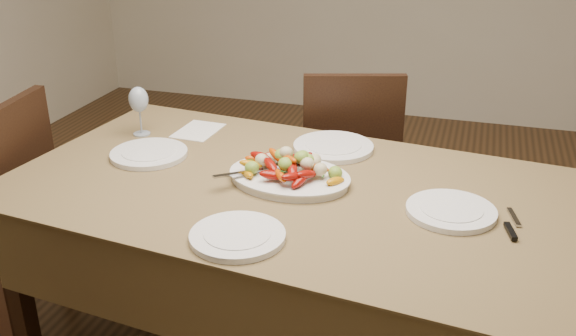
# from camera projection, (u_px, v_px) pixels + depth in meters

# --- Properties ---
(dining_table) EXTENTS (1.94, 1.24, 0.76)m
(dining_table) POSITION_uv_depth(u_px,v_px,m) (288.00, 283.00, 2.25)
(dining_table) COLOR brown
(dining_table) RESTS_ON ground
(chair_far) EXTENTS (0.52, 0.52, 0.95)m
(chair_far) POSITION_uv_depth(u_px,v_px,m) (347.00, 163.00, 2.96)
(chair_far) COLOR black
(chair_far) RESTS_ON ground
(serving_platter) EXTENTS (0.43, 0.34, 0.02)m
(serving_platter) POSITION_uv_depth(u_px,v_px,m) (289.00, 179.00, 2.11)
(serving_platter) COLOR white
(serving_platter) RESTS_ON dining_table
(roasted_vegetables) EXTENTS (0.35, 0.26, 0.09)m
(roasted_vegetables) POSITION_uv_depth(u_px,v_px,m) (289.00, 163.00, 2.09)
(roasted_vegetables) COLOR #770B05
(roasted_vegetables) RESTS_ON serving_platter
(serving_spoon) EXTENTS (0.25, 0.23, 0.03)m
(serving_spoon) POSITION_uv_depth(u_px,v_px,m) (266.00, 170.00, 2.09)
(serving_spoon) COLOR #9EA0A8
(serving_spoon) RESTS_ON serving_platter
(plate_left) EXTENTS (0.28, 0.28, 0.02)m
(plate_left) POSITION_uv_depth(u_px,v_px,m) (149.00, 154.00, 2.31)
(plate_left) COLOR white
(plate_left) RESTS_ON dining_table
(plate_right) EXTENTS (0.27, 0.27, 0.02)m
(plate_right) POSITION_uv_depth(u_px,v_px,m) (451.00, 211.00, 1.91)
(plate_right) COLOR white
(plate_right) RESTS_ON dining_table
(plate_far) EXTENTS (0.30, 0.30, 0.02)m
(plate_far) POSITION_uv_depth(u_px,v_px,m) (333.00, 147.00, 2.37)
(plate_far) COLOR white
(plate_far) RESTS_ON dining_table
(plate_near) EXTENTS (0.27, 0.27, 0.02)m
(plate_near) POSITION_uv_depth(u_px,v_px,m) (238.00, 236.00, 1.77)
(plate_near) COLOR white
(plate_near) RESTS_ON dining_table
(wine_glass) EXTENTS (0.08, 0.08, 0.20)m
(wine_glass) POSITION_uv_depth(u_px,v_px,m) (139.00, 110.00, 2.47)
(wine_glass) COLOR #8C99A5
(wine_glass) RESTS_ON dining_table
(menu_card) EXTENTS (0.16, 0.22, 0.00)m
(menu_card) POSITION_uv_depth(u_px,v_px,m) (198.00, 131.00, 2.55)
(menu_card) COLOR silver
(menu_card) RESTS_ON dining_table
(table_knife) EXTENTS (0.06, 0.20, 0.01)m
(table_knife) POSITION_uv_depth(u_px,v_px,m) (512.00, 226.00, 1.84)
(table_knife) COLOR #9EA0A8
(table_knife) RESTS_ON dining_table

